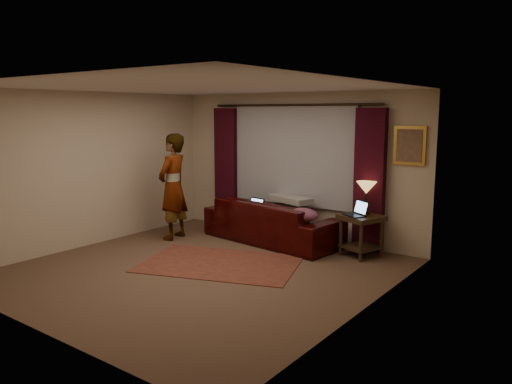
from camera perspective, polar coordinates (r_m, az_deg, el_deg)
floor at (r=7.33m, az=-6.28°, el=-8.92°), size 5.00×5.00×0.01m
ceiling at (r=6.98m, az=-6.66°, el=11.86°), size 5.00×5.00×0.02m
wall_back at (r=9.02m, az=4.40°, el=3.00°), size 5.00×0.02×2.60m
wall_front at (r=5.50m, az=-24.46°, el=-1.76°), size 5.00×0.02×2.60m
wall_left at (r=8.92m, az=-18.34°, el=2.50°), size 0.02×5.00×2.60m
wall_right at (r=5.66m, az=12.43°, el=-0.86°), size 0.02×5.00×2.60m
sheer_curtain at (r=8.95m, az=4.21°, el=4.24°), size 2.50×0.05×1.80m
drape_left at (r=9.82m, az=-3.40°, el=2.81°), size 0.50×0.14×2.30m
drape_right at (r=8.24m, az=12.86°, el=1.38°), size 0.50×0.14×2.30m
curtain_rod at (r=8.87m, az=4.11°, el=9.89°), size 0.04×0.04×3.40m
picture_frame at (r=8.04m, az=17.16°, el=5.09°), size 0.50×0.04×0.60m
sofa at (r=8.73m, az=1.83°, el=-2.45°), size 2.63×1.39×1.01m
throw_blanket at (r=8.74m, az=3.93°, el=0.94°), size 0.91×0.57×0.10m
clothing_pile at (r=8.06m, az=5.37°, el=-2.67°), size 0.61×0.54×0.22m
laptop_sofa at (r=8.84m, az=-0.40°, el=-1.55°), size 0.35×0.38×0.23m
area_rug at (r=7.60m, az=-4.11°, el=-8.14°), size 2.69×2.23×0.01m
end_table at (r=8.05m, az=11.90°, el=-4.93°), size 0.74×0.74×0.66m
tiffany_lamp at (r=8.09m, az=12.47°, el=-0.63°), size 0.45×0.45×0.51m
laptop_table at (r=7.88m, az=11.21°, el=-1.85°), size 0.47×0.48×0.24m
person at (r=8.99m, az=-9.47°, el=0.60°), size 0.66×0.66×1.89m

